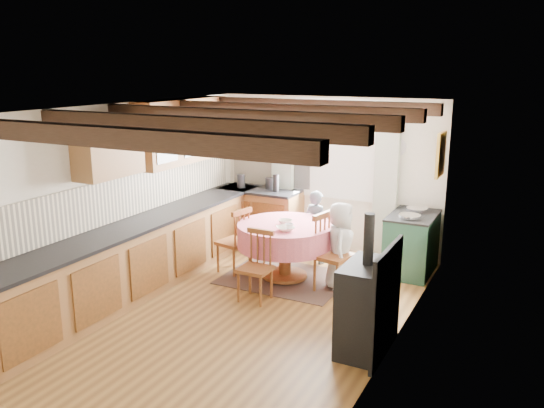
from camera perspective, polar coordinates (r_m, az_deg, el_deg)
The scene contains 41 objects.
floor at distance 6.72m, azimuth -3.15°, elevation -11.05°, with size 3.60×5.50×0.00m, color olive.
ceiling at distance 6.11m, azimuth -3.46°, elevation 9.81°, with size 3.60×5.50×0.00m, color white.
wall_back at distance 8.73m, azimuth 5.82°, elevation 3.08°, with size 3.60×0.00×2.40m, color silver.
wall_front at distance 4.30m, azimuth -22.33°, elevation -9.60°, with size 3.60×0.00×2.40m, color silver.
wall_left at distance 7.36m, azimuth -15.51°, elevation 0.57°, with size 0.00×5.50×2.40m, color silver.
wall_right at distance 5.65m, azimuth 12.71°, elevation -3.26°, with size 0.00×5.50×2.40m, color silver.
beam_a at distance 4.51m, azimuth -16.46°, elevation 6.64°, with size 3.60×0.16×0.16m, color black.
beam_b at distance 5.28m, azimuth -8.98°, elevation 8.03°, with size 3.60×0.16×0.16m, color black.
beam_c at distance 6.11m, azimuth -3.44°, elevation 8.97°, with size 3.60×0.16×0.16m, color black.
beam_d at distance 6.99m, azimuth 0.75°, elevation 9.62°, with size 3.60×0.16×0.16m, color black.
beam_e at distance 7.90m, azimuth 4.01°, elevation 10.09°, with size 3.60×0.16×0.16m, color black.
splash_left at distance 7.56m, azimuth -13.88°, elevation 1.03°, with size 0.02×4.50×0.55m, color beige.
splash_back at distance 9.12m, azimuth -0.10°, elevation 3.61°, with size 1.40×0.02×0.55m, color beige.
base_cabinet_left at distance 7.37m, azimuth -13.39°, elevation -5.42°, with size 0.60×5.30×0.88m, color brown.
base_cabinet_back at distance 9.07m, azimuth -1.18°, elevation -1.38°, with size 1.30×0.60×0.88m, color brown.
worktop_left at distance 7.22m, azimuth -13.47°, elevation -2.00°, with size 0.64×5.30×0.04m, color black.
worktop_back at distance 8.94m, azimuth -1.26°, elevation 1.44°, with size 1.30×0.64×0.04m, color black.
wall_cabinet_glass at distance 8.04m, azimuth -9.17°, elevation 7.44°, with size 0.34×1.80×0.90m, color brown.
wall_cabinet_solid at distance 6.90m, azimuth -16.51°, elevation 5.57°, with size 0.34×0.90×0.70m, color brown.
window_frame at distance 8.62m, azimuth 6.47°, elevation 5.61°, with size 1.34×0.03×1.54m, color white.
window_pane at distance 8.62m, azimuth 6.48°, elevation 5.62°, with size 1.20×0.01×1.40m, color white.
curtain_left at distance 8.96m, azimuth 1.09°, elevation 2.77°, with size 0.35×0.10×2.10m, color #A6B595.
curtain_right at distance 8.37m, azimuth 11.62°, elevation 1.69°, with size 0.35×0.10×2.10m, color #A6B595.
curtain_rod at distance 8.47m, azimuth 6.38°, elevation 9.56°, with size 0.03×0.03×2.00m, color black.
wall_picture at distance 7.75m, azimuth 17.00°, elevation 4.91°, with size 0.04×0.50×0.60m, color gold.
wall_plate at distance 8.31m, azimuth 12.62°, elevation 5.75°, with size 0.30×0.30×0.02m, color silver.
rug at distance 7.70m, azimuth 1.32°, elevation -7.62°, with size 1.63×1.27×0.01m, color #4D372F.
dining_table at distance 7.57m, azimuth 1.34°, elevation -4.91°, with size 1.29×1.29×0.78m, color #F96E7A, non-canonical shape.
chair_near at distance 6.87m, azimuth -1.77°, elevation -6.44°, with size 0.38×0.40×0.89m, color brown, non-canonical shape.
chair_left at distance 7.82m, azimuth -3.98°, elevation -3.69°, with size 0.40×0.42×0.94m, color brown, non-canonical shape.
chair_right at distance 7.18m, azimuth 6.37°, elevation -5.04°, with size 0.44×0.46×1.03m, color brown, non-canonical shape.
aga_range at distance 8.03m, azimuth 14.17°, elevation -3.90°, with size 0.61×0.94×0.87m, color #1F4231, non-canonical shape.
cast_iron_stove at distance 5.67m, azimuth 9.73°, elevation -8.11°, with size 0.44×0.73×1.46m, color black, non-canonical shape.
child_far at distance 8.18m, azimuth 4.56°, elevation -2.34°, with size 0.40×0.26×1.09m, color #4B5861.
child_right at distance 7.26m, azimuth 7.03°, elevation -4.28°, with size 0.57×0.37×1.16m, color silver.
bowl_a at distance 7.14m, azimuth 1.40°, elevation -2.55°, with size 0.23×0.23×0.06m, color silver.
bowl_b at distance 7.45m, azimuth 1.38°, elevation -1.85°, with size 0.19×0.19×0.06m, color silver.
cup at distance 7.13m, azimuth 1.78°, elevation -2.40°, with size 0.11×0.11×0.10m, color silver.
canister_tall at distance 9.03m, azimuth -3.20°, elevation 2.38°, with size 0.13×0.13×0.22m, color #262628.
canister_wide at distance 8.92m, azimuth -0.18°, elevation 2.14°, with size 0.16×0.16×0.18m, color #262628.
canister_slim at distance 8.73m, azimuth 0.41°, elevation 2.19°, with size 0.10×0.10×0.27m, color #262628.
Camera 1 is at (3.08, -5.25, 2.84)m, focal length 36.58 mm.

